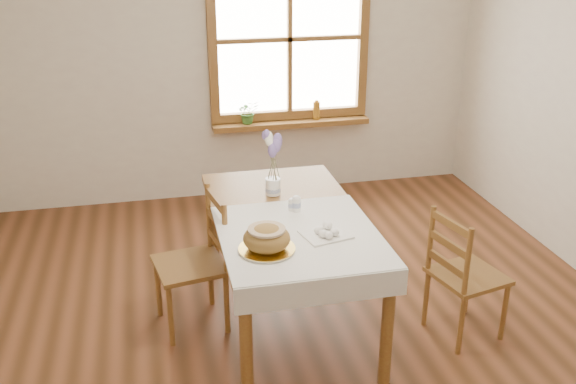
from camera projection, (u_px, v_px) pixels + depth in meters
name	position (u px, v px, depth m)	size (l,w,h in m)	color
ground	(299.00, 345.00, 3.96)	(5.00, 5.00, 0.00)	brown
room_walls	(301.00, 70.00, 3.30)	(4.60, 5.10, 2.65)	silver
window	(289.00, 39.00, 5.72)	(1.46, 0.08, 1.46)	olive
window_sill	(291.00, 123.00, 5.95)	(1.46, 0.20, 0.05)	olive
dining_table	(288.00, 227.00, 3.97)	(0.90, 1.60, 0.75)	olive
table_linen	(300.00, 235.00, 3.66)	(0.91, 0.99, 0.01)	white
chair_left	(190.00, 263.00, 4.00)	(0.41, 0.43, 0.89)	olive
chair_right	(468.00, 274.00, 3.92)	(0.39, 0.41, 0.84)	olive
bread_plate	(267.00, 249.00, 3.48)	(0.30, 0.30, 0.02)	white
bread_loaf	(267.00, 236.00, 3.45)	(0.26, 0.26, 0.14)	olive
egg_napkin	(326.00, 234.00, 3.65)	(0.26, 0.22, 0.01)	white
eggs	(326.00, 230.00, 3.64)	(0.20, 0.18, 0.04)	white
salt_shaker	(292.00, 204.00, 3.96)	(0.04, 0.04, 0.08)	white
pepper_shaker	(296.00, 203.00, 3.94)	(0.05, 0.05, 0.10)	white
flower_vase	(273.00, 188.00, 4.20)	(0.10, 0.10, 0.11)	white
lavender_bouquet	(273.00, 156.00, 4.11)	(0.18, 0.18, 0.33)	#6B579A
potted_plant	(248.00, 115.00, 5.83)	(0.19, 0.21, 0.16)	#396E2C
amber_bottle	(316.00, 110.00, 5.96)	(0.06, 0.06, 0.18)	#A66E1E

